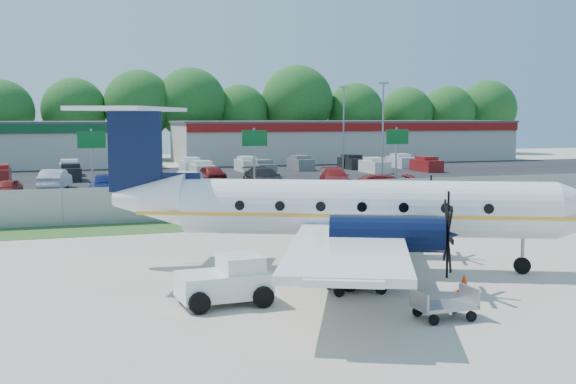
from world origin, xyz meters
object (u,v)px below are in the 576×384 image
object	(u,v)px
baggage_cart_far	(444,305)
baggage_cart_near	(355,277)
aircraft	(355,208)
pushback_tug	(227,281)

from	to	relation	value
baggage_cart_far	baggage_cart_near	bearing A→B (deg)	106.98
aircraft	baggage_cart_far	size ratio (longest dim) A/B	11.50
aircraft	pushback_tug	xyz separation A→B (m)	(-5.70, -3.33, -1.66)
pushback_tug	aircraft	bearing A→B (deg)	30.24
baggage_cart_far	pushback_tug	bearing A→B (deg)	146.83
pushback_tug	baggage_cart_far	world-z (taller)	pushback_tug
aircraft	baggage_cart_far	bearing A→B (deg)	-91.33
aircraft	baggage_cart_near	bearing A→B (deg)	-112.78
baggage_cart_near	baggage_cart_far	bearing A→B (deg)	-73.02
aircraft	baggage_cart_far	distance (m)	7.22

